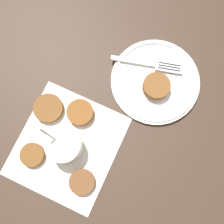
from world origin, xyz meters
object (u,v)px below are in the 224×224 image
fritter_on_plate (156,86)px  fork (155,65)px  sauce_bowl (64,146)px  serving_plate (155,81)px

fritter_on_plate → fork: fritter_on_plate is taller
sauce_bowl → serving_plate: bearing=-37.7°
fritter_on_plate → sauce_bowl: bearing=139.1°
sauce_bowl → serving_plate: 0.29m
sauce_bowl → fritter_on_plate: sauce_bowl is taller
fork → fritter_on_plate: bearing=-164.1°
fritter_on_plate → fork: (0.06, 0.02, -0.01)m
sauce_bowl → fork: size_ratio=0.61×
fritter_on_plate → fork: size_ratio=0.36×
fritter_on_plate → fork: 0.06m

